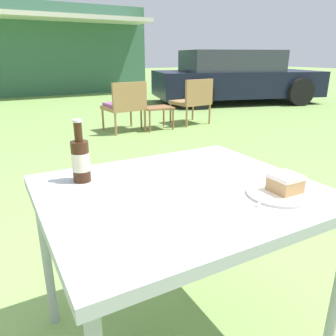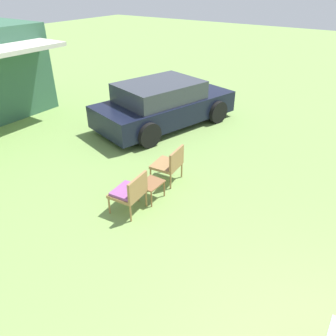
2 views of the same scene
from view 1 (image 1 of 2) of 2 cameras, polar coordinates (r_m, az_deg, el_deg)
parked_car at (r=9.16m, az=11.50°, el=15.20°), size 4.60×2.92×1.34m
wicker_chair_cushioned at (r=5.49m, az=-7.53°, el=10.96°), size 0.64×0.60×0.82m
wicker_chair_plain at (r=6.08m, az=4.42°, el=11.87°), size 0.65×0.61×0.82m
garden_side_table at (r=5.66m, az=-1.93°, el=10.11°), size 0.49×0.39×0.38m
patio_table at (r=1.25m, az=2.23°, el=-6.20°), size 1.00×0.86×0.74m
cake_on_plate at (r=1.23m, az=19.26°, el=-3.31°), size 0.22×0.22×0.07m
cola_bottle_near at (r=1.31m, az=-14.97°, el=1.46°), size 0.07×0.07×0.24m
fork at (r=1.19m, az=16.95°, el=-5.06°), size 0.16×0.06×0.01m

